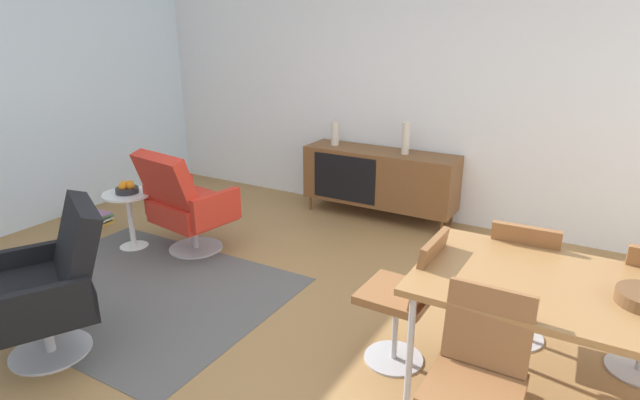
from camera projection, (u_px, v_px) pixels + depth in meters
ground_plane at (269, 326)px, 3.50m from camera, size 8.32×8.32×0.00m
wall_back at (414, 81)px, 5.17m from camera, size 6.80×0.12×2.80m
sideboard at (379, 177)px, 5.34m from camera, size 1.60×0.45×0.72m
vase_cobalt at (335, 134)px, 5.46m from camera, size 0.08×0.08×0.25m
vase_sculptural_dark at (406, 138)px, 5.07m from camera, size 0.08×0.08×0.32m
dining_table at (584, 298)px, 2.47m from camera, size 1.60×0.90×0.74m
dining_chair_front_left at (477, 379)px, 2.26m from camera, size 0.40×0.43×0.86m
dining_chair_near_window at (407, 294)px, 2.97m from camera, size 0.43×0.41×0.86m
dining_chair_back_left at (522, 276)px, 3.17m from camera, size 0.41×0.44×0.86m
lounge_chair_red at (186, 202)px, 4.49m from camera, size 0.79×0.74×0.95m
armchair_black_shell at (51, 283)px, 3.10m from camera, size 0.88×0.86×0.95m
side_table_round at (130, 214)px, 4.64m from camera, size 0.44×0.44×0.52m
fruit_bowl at (127, 188)px, 4.57m from camera, size 0.20×0.20×0.11m
magazine_stack at (89, 221)px, 5.22m from camera, size 0.33×0.41×0.11m
area_rug at (137, 290)px, 3.95m from camera, size 2.20×1.70×0.01m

